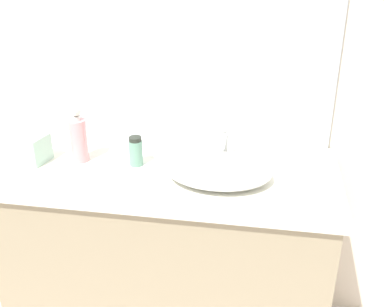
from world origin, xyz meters
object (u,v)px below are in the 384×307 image
at_px(sink_basin, 219,170).
at_px(tissue_box, 32,147).
at_px(soap_dispenser, 79,138).
at_px(lotion_bottle, 136,151).

relative_size(sink_basin, tissue_box, 2.62).
relative_size(soap_dispenser, tissue_box, 1.54).
height_order(sink_basin, soap_dispenser, soap_dispenser).
bearing_deg(sink_basin, tissue_box, 177.66).
bearing_deg(sink_basin, soap_dispenser, 173.13).
xyz_separation_m(sink_basin, lotion_bottle, (-0.34, 0.07, 0.02)).
xyz_separation_m(lotion_bottle, tissue_box, (-0.42, -0.04, 0.00)).
relative_size(soap_dispenser, lotion_bottle, 1.93).
bearing_deg(soap_dispenser, lotion_bottle, -0.26).
bearing_deg(lotion_bottle, sink_basin, -11.35).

